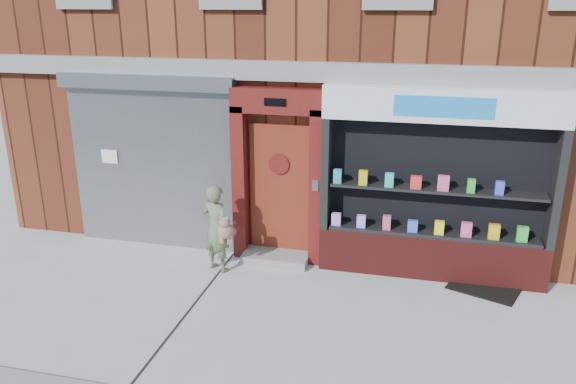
% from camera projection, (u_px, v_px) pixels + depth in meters
% --- Properties ---
extents(ground, '(80.00, 80.00, 0.00)m').
position_uv_depth(ground, '(297.00, 320.00, 7.74)').
color(ground, '#9E9E99').
rests_on(ground, ground).
extents(building, '(12.00, 8.16, 8.00)m').
position_uv_depth(building, '(360.00, 10.00, 11.97)').
color(building, '#4C1E11').
rests_on(building, ground).
extents(shutter_bay, '(3.10, 0.30, 3.04)m').
position_uv_depth(shutter_bay, '(152.00, 152.00, 9.63)').
color(shutter_bay, gray).
rests_on(shutter_bay, ground).
extents(red_door_bay, '(1.52, 0.58, 2.90)m').
position_uv_depth(red_door_bay, '(278.00, 177.00, 9.15)').
color(red_door_bay, '#4D0F0D').
rests_on(red_door_bay, ground).
extents(pharmacy_bay, '(3.50, 0.41, 3.00)m').
position_uv_depth(pharmacy_bay, '(435.00, 194.00, 8.58)').
color(pharmacy_bay, '#5C1915').
rests_on(pharmacy_bay, ground).
extents(woman, '(0.66, 0.55, 1.45)m').
position_uv_depth(woman, '(217.00, 228.00, 8.95)').
color(woman, '#5F6F49').
rests_on(woman, ground).
extents(doormat, '(1.17, 1.01, 0.02)m').
position_uv_depth(doormat, '(484.00, 288.00, 8.59)').
color(doormat, black).
rests_on(doormat, ground).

